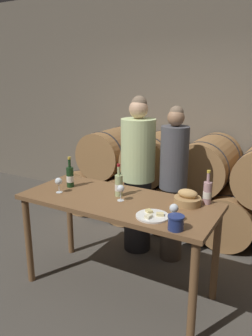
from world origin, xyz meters
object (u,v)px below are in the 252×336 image
Objects in this scene: wine_bottle_white at (119,185)px; bread_basket at (187,199)px; wine_bottle_rose at (207,192)px; wine_glass_left at (121,189)px; person_left at (138,176)px; blue_crock at (176,222)px; tasting_table at (118,212)px; wine_bottle_red at (70,177)px; wine_glass_center at (174,209)px; wine_glass_far_left at (59,182)px; person_right at (173,184)px; cheese_plate at (152,216)px.

wine_bottle_white is 1.31× the size of bread_basket.
wine_bottle_rose is 2.04× the size of wine_glass_left.
wine_bottle_white reaches higher than wine_bottle_rose.
person_left is 7.73× the size of bread_basket.
wine_bottle_rose is (0.74, 0.21, -0.00)m from wine_bottle_white.
blue_crock is (0.70, -0.38, -0.04)m from wine_bottle_white.
person_left is 5.89× the size of wine_bottle_white.
tasting_table is 5.87× the size of wine_bottle_white.
wine_bottle_red is at bearing -173.92° from bread_basket.
person_left is 0.72m from wine_bottle_white.
wine_bottle_white is 2.08× the size of wine_glass_center.
wine_glass_far_left reaches higher than bread_basket.
tasting_table is 12.21× the size of wine_glass_left.
blue_crock is (0.86, -1.07, 0.08)m from person_left.
person_right reaches higher than wine_glass_far_left.
wine_glass_far_left is 1.16m from wine_glass_center.
blue_crock is at bearing -24.42° from tasting_table.
wine_glass_center is (1.18, -0.25, 0.00)m from wine_bottle_red.
person_left reaches higher than wine_glass_far_left.
wine_bottle_white is 0.79m from blue_crock.
wine_glass_center is (0.02, -0.37, 0.05)m from bread_basket.
person_right is 1.05m from wine_glass_center.
bread_basket is 0.88× the size of cheese_plate.
blue_crock is at bearing -25.84° from cheese_plate.
wine_bottle_rose is at bearing 77.26° from wine_glass_center.
wine_bottle_red is 2.09× the size of wine_glass_center.
wine_glass_left is at bearing -102.67° from person_right.
person_left is at bearing 107.18° from wine_glass_left.
wine_glass_center is (-0.06, 0.11, 0.05)m from blue_crock.
wine_bottle_rose is 0.18m from bread_basket.
wine_bottle_red is 1.29m from blue_crock.
blue_crock is 0.49m from bread_basket.
person_left reaches higher than wine_bottle_white.
person_left is at bearing 123.29° from cheese_plate.
cheese_plate is (0.43, -0.19, 0.13)m from tasting_table.
bread_basket is 1.58× the size of wine_glass_center.
wine_glass_center is at bearing -17.57° from tasting_table.
wine_glass_left reaches higher than bread_basket.
wine_glass_far_left is at bearing -167.88° from tasting_table.
wine_glass_center is at bearing -68.26° from person_right.
cheese_plate is (1.00, -0.25, -0.09)m from wine_bottle_red.
person_right is 5.57× the size of wine_bottle_red.
wine_bottle_rose is 1.34m from wine_glass_far_left.
wine_bottle_white reaches higher than wine_glass_center.
person_right is at bearing 48.98° from wine_glass_far_left.
wine_glass_left reaches higher than cheese_plate.
blue_crock is 0.69m from wine_glass_left.
wine_bottle_rose is (0.71, 0.29, 0.22)m from tasting_table.
person_left reaches higher than wine_glass_left.
wine_glass_far_left and wine_glass_left have the same top height.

